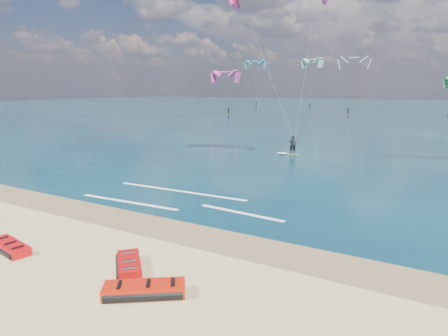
# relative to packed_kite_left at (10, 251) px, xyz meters

# --- Properties ---
(ground) EXTENTS (320.00, 320.00, 0.00)m
(ground) POSITION_rel_packed_kite_left_xyz_m (-0.10, 41.73, 0.00)
(ground) COLOR tan
(ground) RESTS_ON ground
(wet_sand_strip) EXTENTS (320.00, 2.40, 0.01)m
(wet_sand_strip) POSITION_rel_packed_kite_left_xyz_m (-0.10, 4.73, 0.00)
(wet_sand_strip) COLOR brown
(wet_sand_strip) RESTS_ON ground
(sea) EXTENTS (320.00, 200.00, 0.04)m
(sea) POSITION_rel_packed_kite_left_xyz_m (-0.10, 105.73, 0.02)
(sea) COLOR #092433
(sea) RESTS_ON ground
(packed_kite_left) EXTENTS (2.38, 1.38, 0.36)m
(packed_kite_left) POSITION_rel_packed_kite_left_xyz_m (0.00, 0.00, 0.00)
(packed_kite_left) COLOR red
(packed_kite_left) RESTS_ON ground
(packed_kite_mid) EXTENTS (2.18, 2.16, 0.38)m
(packed_kite_mid) POSITION_rel_packed_kite_left_xyz_m (4.80, 1.05, 0.00)
(packed_kite_mid) COLOR #BD0D0D
(packed_kite_mid) RESTS_ON ground
(packed_kite_right) EXTENTS (2.68, 2.36, 0.40)m
(packed_kite_right) POSITION_rel_packed_kite_left_xyz_m (6.35, 0.03, 0.00)
(packed_kite_right) COLOR red
(packed_kite_right) RESTS_ON ground
(kitesurfer_main) EXTENTS (6.96, 8.37, 14.64)m
(kitesurfer_main) POSITION_rel_packed_kite_left_xyz_m (1.84, 21.79, 7.62)
(kitesurfer_main) COLOR #B6E11A
(kitesurfer_main) RESTS_ON sea
(shoreline_foam) EXTENTS (11.25, 3.65, 0.01)m
(shoreline_foam) POSITION_rel_packed_kite_left_xyz_m (1.22, 8.41, 0.04)
(shoreline_foam) COLOR white
(shoreline_foam) RESTS_ON ground
(distant_kites) EXTENTS (80.63, 35.37, 13.22)m
(distant_kites) POSITION_rel_packed_kite_left_xyz_m (-8.39, 85.47, 5.71)
(distant_kites) COLOR teal
(distant_kites) RESTS_ON ground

